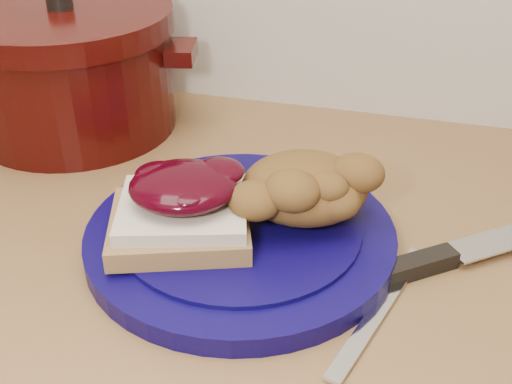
% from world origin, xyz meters
% --- Properties ---
extents(plate, '(0.36, 0.36, 0.02)m').
position_xyz_m(plate, '(0.06, 1.46, 0.91)').
color(plate, '#0A043E').
rests_on(plate, wood_countertop).
extents(sandwich, '(0.16, 0.15, 0.06)m').
position_xyz_m(sandwich, '(0.01, 1.44, 0.95)').
color(sandwich, olive).
rests_on(sandwich, plate).
extents(stuffing_mound, '(0.14, 0.13, 0.06)m').
position_xyz_m(stuffing_mound, '(0.11, 1.50, 0.95)').
color(stuffing_mound, brown).
rests_on(stuffing_mound, plate).
extents(chef_knife, '(0.25, 0.20, 0.02)m').
position_xyz_m(chef_knife, '(0.24, 1.48, 0.91)').
color(chef_knife, black).
rests_on(chef_knife, wood_countertop).
extents(butter_knife, '(0.07, 0.18, 0.00)m').
position_xyz_m(butter_knife, '(0.20, 1.40, 0.90)').
color(butter_knife, silver).
rests_on(butter_knife, wood_countertop).
extents(dutch_oven, '(0.32, 0.32, 0.17)m').
position_xyz_m(dutch_oven, '(-0.22, 1.66, 0.98)').
color(dutch_oven, '#310604').
rests_on(dutch_oven, wood_countertop).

